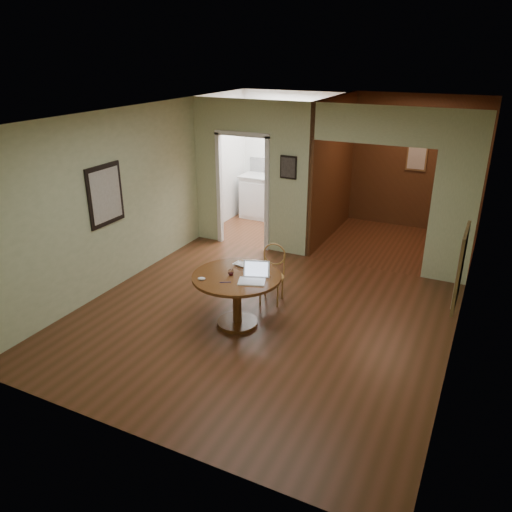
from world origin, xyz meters
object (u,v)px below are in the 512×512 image
at_px(dining_table, 237,288).
at_px(open_laptop, 254,276).
at_px(closed_laptop, 244,267).
at_px(chair, 273,270).

distance_m(dining_table, open_laptop, 0.37).
height_order(open_laptop, closed_laptop, open_laptop).
distance_m(chair, open_laptop, 0.96).
height_order(dining_table, chair, chair).
distance_m(open_laptop, closed_laptop, 0.41).
bearing_deg(dining_table, chair, 81.14).
xyz_separation_m(dining_table, open_laptop, (0.27, -0.03, 0.26)).
bearing_deg(closed_laptop, chair, 83.16).
bearing_deg(dining_table, open_laptop, -7.07).
relative_size(chair, open_laptop, 2.21).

